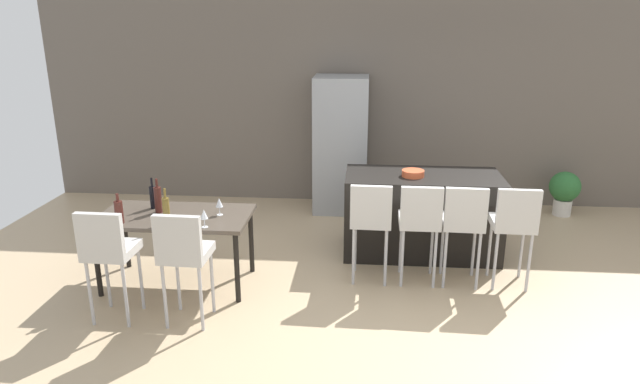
{
  "coord_description": "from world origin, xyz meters",
  "views": [
    {
      "loc": [
        -0.4,
        -4.91,
        2.6
      ],
      "look_at": [
        -0.86,
        0.55,
        0.85
      ],
      "focal_mm": 31.17,
      "sensor_mm": 36.0,
      "label": 1
    }
  ],
  "objects_px": {
    "wine_bottle_right": "(119,212)",
    "wine_glass_far": "(204,215)",
    "bar_chair_right": "(463,219)",
    "potted_plant": "(564,190)",
    "kitchen_island": "(421,214)",
    "bar_chair_far": "(514,221)",
    "fruit_bowl": "(413,173)",
    "dining_chair_far": "(183,250)",
    "dining_chair_near": "(108,248)",
    "wine_bottle_near": "(153,197)",
    "wine_bottle_end": "(166,210)",
    "bar_chair_left": "(371,217)",
    "bar_chair_middle": "(420,218)",
    "wine_bottle_corner": "(158,199)",
    "dining_table": "(175,221)",
    "wine_glass_middle": "(219,203)",
    "wine_glass_left": "(119,204)",
    "refrigerator": "(341,145)"
  },
  "relations": [
    {
      "from": "dining_chair_near",
      "to": "potted_plant",
      "type": "distance_m",
      "value": 5.82
    },
    {
      "from": "dining_chair_far",
      "to": "wine_glass_left",
      "type": "relative_size",
      "value": 6.03
    },
    {
      "from": "dining_chair_near",
      "to": "wine_bottle_end",
      "type": "bearing_deg",
      "value": 54.82
    },
    {
      "from": "bar_chair_middle",
      "to": "wine_bottle_corner",
      "type": "relative_size",
      "value": 3.04
    },
    {
      "from": "dining_chair_near",
      "to": "fruit_bowl",
      "type": "relative_size",
      "value": 4.29
    },
    {
      "from": "wine_bottle_end",
      "to": "wine_bottle_near",
      "type": "distance_m",
      "value": 0.51
    },
    {
      "from": "bar_chair_right",
      "to": "dining_table",
      "type": "distance_m",
      "value": 2.83
    },
    {
      "from": "dining_chair_near",
      "to": "wine_bottle_end",
      "type": "relative_size",
      "value": 3.04
    },
    {
      "from": "bar_chair_right",
      "to": "wine_bottle_right",
      "type": "height_order",
      "value": "bar_chair_right"
    },
    {
      "from": "bar_chair_far",
      "to": "dining_table",
      "type": "xyz_separation_m",
      "value": [
        -3.3,
        -0.21,
        -0.03
      ]
    },
    {
      "from": "kitchen_island",
      "to": "bar_chair_far",
      "type": "height_order",
      "value": "bar_chair_far"
    },
    {
      "from": "wine_bottle_end",
      "to": "dining_chair_far",
      "type": "bearing_deg",
      "value": -57.95
    },
    {
      "from": "bar_chair_right",
      "to": "wine_glass_middle",
      "type": "relative_size",
      "value": 6.03
    },
    {
      "from": "fruit_bowl",
      "to": "bar_chair_right",
      "type": "bearing_deg",
      "value": -57.94
    },
    {
      "from": "bar_chair_right",
      "to": "wine_bottle_right",
      "type": "distance_m",
      "value": 3.29
    },
    {
      "from": "dining_chair_far",
      "to": "wine_bottle_near",
      "type": "bearing_deg",
      "value": 123.12
    },
    {
      "from": "wine_glass_middle",
      "to": "wine_bottle_end",
      "type": "bearing_deg",
      "value": -146.9
    },
    {
      "from": "wine_glass_middle",
      "to": "dining_table",
      "type": "bearing_deg",
      "value": -176.71
    },
    {
      "from": "fruit_bowl",
      "to": "dining_chair_far",
      "type": "bearing_deg",
      "value": -140.53
    },
    {
      "from": "wine_bottle_near",
      "to": "wine_glass_middle",
      "type": "bearing_deg",
      "value": -11.38
    },
    {
      "from": "wine_bottle_right",
      "to": "wine_glass_far",
      "type": "xyz_separation_m",
      "value": [
        0.82,
        -0.04,
        0.01
      ]
    },
    {
      "from": "bar_chair_middle",
      "to": "wine_bottle_near",
      "type": "height_order",
      "value": "wine_bottle_near"
    },
    {
      "from": "wine_glass_far",
      "to": "dining_chair_near",
      "type": "bearing_deg",
      "value": -148.67
    },
    {
      "from": "dining_chair_far",
      "to": "bar_chair_right",
      "type": "bearing_deg",
      "value": 21.2
    },
    {
      "from": "kitchen_island",
      "to": "bar_chair_far",
      "type": "distance_m",
      "value": 1.15
    },
    {
      "from": "bar_chair_middle",
      "to": "wine_glass_left",
      "type": "height_order",
      "value": "bar_chair_middle"
    },
    {
      "from": "wine_bottle_end",
      "to": "kitchen_island",
      "type": "bearing_deg",
      "value": 26.85
    },
    {
      "from": "bar_chair_left",
      "to": "wine_glass_middle",
      "type": "height_order",
      "value": "bar_chair_left"
    },
    {
      "from": "dining_chair_far",
      "to": "wine_bottle_corner",
      "type": "distance_m",
      "value": 0.96
    },
    {
      "from": "bar_chair_left",
      "to": "wine_glass_left",
      "type": "relative_size",
      "value": 6.03
    },
    {
      "from": "wine_bottle_near",
      "to": "refrigerator",
      "type": "bearing_deg",
      "value": 51.78
    },
    {
      "from": "bar_chair_middle",
      "to": "wine_glass_far",
      "type": "height_order",
      "value": "bar_chair_middle"
    },
    {
      "from": "bar_chair_right",
      "to": "potted_plant",
      "type": "relative_size",
      "value": 1.73
    },
    {
      "from": "bar_chair_left",
      "to": "bar_chair_middle",
      "type": "height_order",
      "value": "same"
    },
    {
      "from": "wine_glass_left",
      "to": "wine_glass_far",
      "type": "relative_size",
      "value": 1.0
    },
    {
      "from": "bar_chair_left",
      "to": "wine_bottle_near",
      "type": "distance_m",
      "value": 2.19
    },
    {
      "from": "dining_chair_far",
      "to": "wine_bottle_right",
      "type": "relative_size",
      "value": 3.66
    },
    {
      "from": "bar_chair_far",
      "to": "fruit_bowl",
      "type": "height_order",
      "value": "bar_chair_far"
    },
    {
      "from": "wine_bottle_near",
      "to": "wine_bottle_end",
      "type": "bearing_deg",
      "value": -55.65
    },
    {
      "from": "bar_chair_right",
      "to": "wine_bottle_corner",
      "type": "height_order",
      "value": "wine_bottle_corner"
    },
    {
      "from": "wine_glass_left",
      "to": "bar_chair_right",
      "type": "bearing_deg",
      "value": 5.05
    },
    {
      "from": "dining_chair_far",
      "to": "wine_glass_middle",
      "type": "distance_m",
      "value": 0.8
    },
    {
      "from": "refrigerator",
      "to": "dining_table",
      "type": "bearing_deg",
      "value": -121.83
    },
    {
      "from": "fruit_bowl",
      "to": "wine_glass_left",
      "type": "bearing_deg",
      "value": -160.7
    },
    {
      "from": "dining_table",
      "to": "wine_bottle_near",
      "type": "height_order",
      "value": "wine_bottle_near"
    },
    {
      "from": "dining_chair_near",
      "to": "wine_bottle_corner",
      "type": "relative_size",
      "value": 3.04
    },
    {
      "from": "kitchen_island",
      "to": "dining_chair_near",
      "type": "relative_size",
      "value": 1.63
    },
    {
      "from": "bar_chair_far",
      "to": "wine_bottle_near",
      "type": "distance_m",
      "value": 3.58
    },
    {
      "from": "dining_chair_far",
      "to": "wine_glass_left",
      "type": "xyz_separation_m",
      "value": [
        -0.84,
        0.67,
        0.17
      ]
    },
    {
      "from": "dining_table",
      "to": "dining_chair_near",
      "type": "distance_m",
      "value": 0.82
    }
  ]
}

